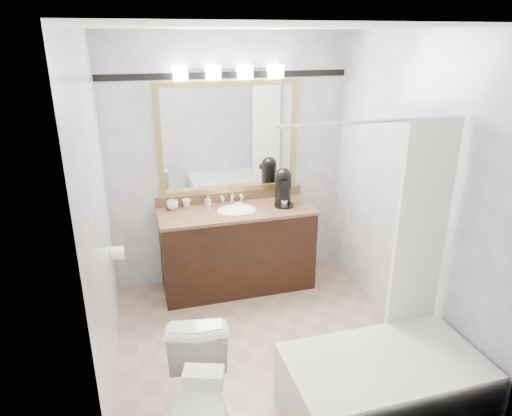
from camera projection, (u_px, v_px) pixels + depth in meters
The scene contains 14 objects.
room at pixel (268, 206), 3.41m from camera, with size 2.42×2.62×2.52m.
vanity at pixel (237, 247), 4.61m from camera, with size 1.53×0.58×0.97m.
mirror at pixel (229, 139), 4.47m from camera, with size 1.40×0.04×1.10m.
vanity_light_bar at pixel (229, 72), 4.20m from camera, with size 1.02×0.14×0.12m.
accent_stripe at pixel (228, 75), 4.27m from camera, with size 2.40×0.01×0.06m, color black.
bathtub at pixel (384, 377), 3.09m from camera, with size 1.30×0.75×1.96m.
tp_roll at pixel (117, 253), 3.91m from camera, with size 0.12×0.12×0.11m, color white.
toilet at pixel (199, 404), 2.75m from camera, with size 0.41×0.71×0.73m, color white.
tissue_box at pixel (203, 377), 2.39m from camera, with size 0.21×0.12×0.09m, color white.
coffee_maker at pixel (283, 186), 4.54m from camera, with size 0.19×0.25×0.38m.
cup_left at pixel (172, 205), 4.46m from camera, with size 0.11×0.11×0.09m, color white.
cup_right at pixel (187, 203), 4.52m from camera, with size 0.09×0.09×0.08m, color white.
soap_bottle_a at pixel (208, 201), 4.54m from camera, with size 0.05×0.05×0.11m, color white.
soap_bar at pixel (239, 204), 4.58m from camera, with size 0.08×0.05×0.02m, color beige.
Camera 1 is at (-0.97, -3.04, 2.45)m, focal length 32.00 mm.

